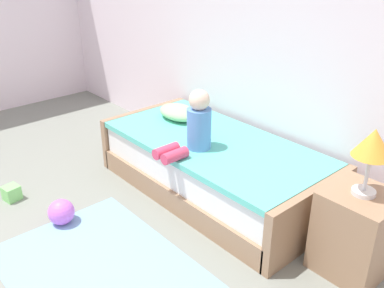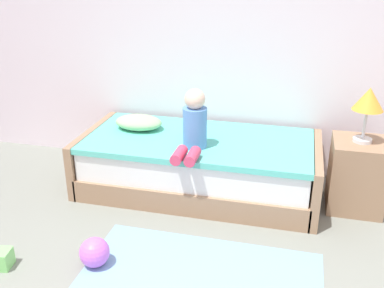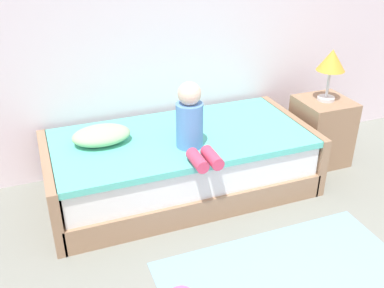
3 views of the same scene
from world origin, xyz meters
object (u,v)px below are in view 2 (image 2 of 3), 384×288
Objects in this scene: child_figure at (193,126)px; pillow at (139,122)px; bed at (199,165)px; toy_block at (2,259)px; table_lamp at (368,102)px; toy_ball at (94,252)px; nightstand at (357,175)px.

pillow is (-0.60, 0.33, -0.14)m from child_figure.
child_figure reaches higher than bed.
toy_block is at bearing -106.82° from pillow.
pillow is (-1.95, 0.09, -0.37)m from table_lamp.
table_lamp is 2.93m from toy_block.
toy_ball is 0.64m from toy_block.
pillow is at bearing 177.47° from table_lamp.
child_figure is 2.44× the size of toy_ball.
nightstand is at bearing 180.00° from table_lamp.
pillow is 2.10× the size of toy_ball.
pillow reaches higher than toy_block.
bed is 4.80× the size of pillow.
bed is 4.14× the size of child_figure.
nightstand is at bearing 0.60° from bed.
child_figure is at bearing -169.76° from nightstand.
bed is 10.09× the size of toy_ball.
table_lamp is (0.00, 0.00, 0.64)m from nightstand.
child_figure is at bearing 66.15° from toy_ball.
bed is 1.52m from table_lamp.
child_figure is (0.01, -0.23, 0.46)m from bed.
table_lamp is at bearing -2.53° from pillow.
toy_block is at bearing -131.78° from child_figure.
toy_block is (-2.41, -1.43, -0.24)m from nightstand.
toy_block is (-0.61, -0.17, -0.04)m from toy_ball.
toy_ball is 1.63× the size of toy_block.
bed is 0.68m from pillow.
bed is at bearing 91.77° from child_figure.
toy_ball reaches higher than toy_block.
bed is 16.41× the size of toy_block.
nightstand is (1.35, 0.01, 0.05)m from bed.
nightstand is at bearing 35.08° from toy_ball.
toy_ball is at bearing -144.92° from table_lamp.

